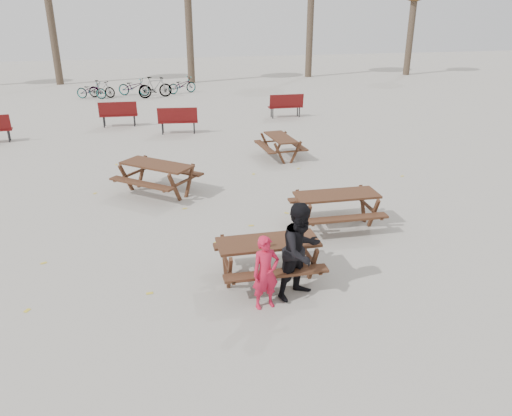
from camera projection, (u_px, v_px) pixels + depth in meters
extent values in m
plane|color=gray|center=(268.00, 279.00, 9.12)|extent=(80.00, 80.00, 0.00)
cube|color=#341D13|center=(268.00, 242.00, 8.83)|extent=(1.80, 0.70, 0.05)
cube|color=#341D13|center=(276.00, 273.00, 8.40)|extent=(1.80, 0.25, 0.05)
cube|color=#341D13|center=(260.00, 243.00, 9.49)|extent=(1.80, 0.25, 0.05)
cylinder|color=#341D13|center=(230.00, 274.00, 8.56)|extent=(0.08, 0.08, 0.73)
cylinder|color=#341D13|center=(224.00, 258.00, 9.10)|extent=(0.08, 0.08, 0.73)
cylinder|color=#341D13|center=(313.00, 265.00, 8.85)|extent=(0.08, 0.08, 0.73)
cylinder|color=#341D13|center=(303.00, 250.00, 9.40)|extent=(0.08, 0.08, 0.73)
cube|color=white|center=(264.00, 241.00, 8.76)|extent=(0.18, 0.11, 0.03)
ellipsoid|color=tan|center=(264.00, 239.00, 8.74)|extent=(0.14, 0.06, 0.05)
cylinder|color=silver|center=(267.00, 243.00, 8.57)|extent=(0.06, 0.06, 0.15)
cylinder|color=#EFA40C|center=(267.00, 244.00, 8.58)|extent=(0.07, 0.07, 0.05)
cylinder|color=white|center=(267.00, 239.00, 8.54)|extent=(0.03, 0.03, 0.02)
imported|color=#BD1735|center=(266.00, 273.00, 8.06)|extent=(0.51, 0.38, 1.27)
imported|color=black|center=(301.00, 251.00, 8.30)|extent=(1.03, 0.95, 1.70)
imported|color=black|center=(91.00, 90.00, 26.03)|extent=(1.72, 1.12, 0.85)
imported|color=black|center=(102.00, 89.00, 26.28)|extent=(1.53, 1.01, 0.90)
imported|color=black|center=(134.00, 87.00, 26.87)|extent=(1.87, 1.26, 0.93)
imported|color=black|center=(155.00, 87.00, 26.26)|extent=(1.88, 0.97, 1.09)
imported|color=black|center=(182.00, 85.00, 27.58)|extent=(1.78, 1.22, 0.89)
cylinder|color=#382B21|center=(52.00, 30.00, 29.55)|extent=(0.44, 0.44, 6.30)
cylinder|color=#382B21|center=(189.00, 33.00, 30.30)|extent=(0.44, 0.44, 5.95)
cylinder|color=#382B21|center=(310.00, 25.00, 32.65)|extent=(0.44, 0.44, 6.65)
cylinder|color=#382B21|center=(410.00, 35.00, 33.85)|extent=(0.44, 0.44, 5.25)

